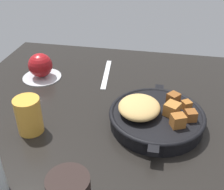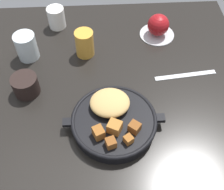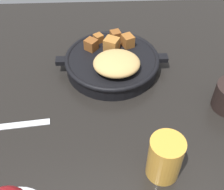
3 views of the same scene
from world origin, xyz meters
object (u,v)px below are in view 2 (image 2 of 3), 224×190
at_px(butter_knife, 185,75).
at_px(juice_glass_amber, 84,43).
at_px(red_apple, 158,25).
at_px(white_creamer_pitcher, 56,18).
at_px(coffee_mug_dark, 25,85).
at_px(cast_iron_skillet, 113,120).
at_px(water_glass_tall, 26,47).

xyz_separation_m(butter_knife, juice_glass_amber, (-0.32, 0.12, 0.04)).
bearing_deg(red_apple, white_creamer_pitcher, 169.24).
distance_m(butter_knife, coffee_mug_dark, 0.50).
xyz_separation_m(cast_iron_skillet, coffee_mug_dark, (-0.26, 0.14, 0.00)).
height_order(cast_iron_skillet, water_glass_tall, water_glass_tall).
bearing_deg(butter_knife, red_apple, 101.11).
relative_size(coffee_mug_dark, white_creamer_pitcher, 1.02).
bearing_deg(juice_glass_amber, coffee_mug_dark, -138.42).
distance_m(red_apple, coffee_mug_dark, 0.50).
height_order(red_apple, water_glass_tall, water_glass_tall).
bearing_deg(water_glass_tall, white_creamer_pitcher, 60.69).
height_order(water_glass_tall, white_creamer_pitcher, water_glass_tall).
bearing_deg(red_apple, water_glass_tall, -169.12).
height_order(cast_iron_skillet, juice_glass_amber, juice_glass_amber).
bearing_deg(juice_glass_amber, cast_iron_skillet, -75.01).
bearing_deg(water_glass_tall, cast_iron_skillet, -47.17).
bearing_deg(red_apple, juice_glass_amber, -162.27).
relative_size(red_apple, water_glass_tall, 0.85).
bearing_deg(red_apple, butter_knife, -72.91).
distance_m(red_apple, butter_knife, 0.22).
height_order(water_glass_tall, juice_glass_amber, same).
bearing_deg(coffee_mug_dark, juice_glass_amber, 41.58).
bearing_deg(white_creamer_pitcher, juice_glass_amber, -55.76).
relative_size(cast_iron_skillet, white_creamer_pitcher, 3.61).
distance_m(juice_glass_amber, white_creamer_pitcher, 0.19).
bearing_deg(coffee_mug_dark, red_apple, 28.83).
xyz_separation_m(cast_iron_skillet, white_creamer_pitcher, (-0.18, 0.45, 0.01)).
relative_size(cast_iron_skillet, water_glass_tall, 3.10).
distance_m(cast_iron_skillet, white_creamer_pitcher, 0.49).
height_order(cast_iron_skillet, coffee_mug_dark, cast_iron_skillet).
height_order(red_apple, coffee_mug_dark, red_apple).
relative_size(red_apple, white_creamer_pitcher, 0.99).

